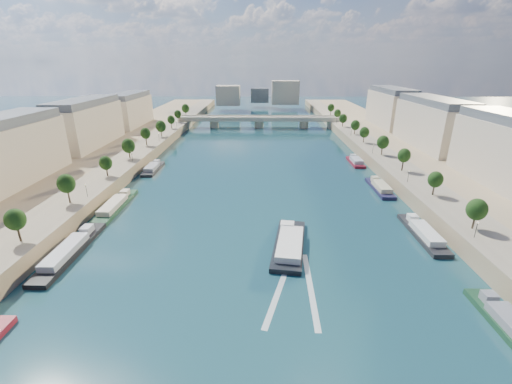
{
  "coord_description": "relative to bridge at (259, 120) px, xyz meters",
  "views": [
    {
      "loc": [
        1.4,
        -28.09,
        44.51
      ],
      "look_at": [
        -0.09,
        75.05,
        5.0
      ],
      "focal_mm": 24.0,
      "sensor_mm": 36.0,
      "label": 1
    }
  ],
  "objects": [
    {
      "name": "ground",
      "position": [
        0.0,
        -117.37,
        -5.08
      ],
      "size": [
        700.0,
        700.0,
        0.0
      ],
      "primitive_type": "plane",
      "color": "#0B2B33",
      "rests_on": "ground"
    },
    {
      "name": "quay_left",
      "position": [
        -72.0,
        -117.37,
        -2.58
      ],
      "size": [
        44.0,
        520.0,
        5.0
      ],
      "primitive_type": "cube",
      "color": "#9E8460",
      "rests_on": "ground"
    },
    {
      "name": "quay_right",
      "position": [
        72.0,
        -117.37,
        -2.58
      ],
      "size": [
        44.0,
        520.0,
        5.0
      ],
      "primitive_type": "cube",
      "color": "#9E8460",
      "rests_on": "ground"
    },
    {
      "name": "pave_left",
      "position": [
        -57.0,
        -117.37,
        -0.03
      ],
      "size": [
        14.0,
        520.0,
        0.1
      ],
      "primitive_type": "cube",
      "color": "gray",
      "rests_on": "quay_left"
    },
    {
      "name": "pave_right",
      "position": [
        57.0,
        -117.37,
        -0.03
      ],
      "size": [
        14.0,
        520.0,
        0.1
      ],
      "primitive_type": "cube",
      "color": "gray",
      "rests_on": "quay_right"
    },
    {
      "name": "trees_left",
      "position": [
        -55.0,
        -115.37,
        5.39
      ],
      "size": [
        4.8,
        268.8,
        8.26
      ],
      "color": "#382B1E",
      "rests_on": "ground"
    },
    {
      "name": "trees_right",
      "position": [
        55.0,
        -107.37,
        5.39
      ],
      "size": [
        4.8,
        268.8,
        8.26
      ],
      "color": "#382B1E",
      "rests_on": "ground"
    },
    {
      "name": "lamps_left",
      "position": [
        -52.5,
        -127.37,
        2.7
      ],
      "size": [
        0.36,
        200.36,
        4.28
      ],
      "color": "black",
      "rests_on": "ground"
    },
    {
      "name": "lamps_right",
      "position": [
        52.5,
        -112.37,
        2.7
      ],
      "size": [
        0.36,
        200.36,
        4.28
      ],
      "color": "black",
      "rests_on": "ground"
    },
    {
      "name": "buildings_left",
      "position": [
        -85.0,
        -105.37,
        11.37
      ],
      "size": [
        16.0,
        226.0,
        23.2
      ],
      "color": "#C4B196",
      "rests_on": "ground"
    },
    {
      "name": "buildings_right",
      "position": [
        85.0,
        -105.37,
        11.37
      ],
      "size": [
        16.0,
        226.0,
        23.2
      ],
      "color": "#C4B196",
      "rests_on": "ground"
    },
    {
      "name": "skyline",
      "position": [
        3.19,
        102.16,
        9.57
      ],
      "size": [
        79.0,
        42.0,
        22.0
      ],
      "color": "#C4B196",
      "rests_on": "ground"
    },
    {
      "name": "bridge",
      "position": [
        0.0,
        0.0,
        0.0
      ],
      "size": [
        112.0,
        12.0,
        8.15
      ],
      "color": "#C1B79E",
      "rests_on": "ground"
    },
    {
      "name": "tour_barge",
      "position": [
        8.79,
        -168.63,
        -4.16
      ],
      "size": [
        10.94,
        26.29,
        3.62
      ],
      "rotation": [
        0.0,
        0.0,
        -0.15
      ],
      "color": "black",
      "rests_on": "ground"
    },
    {
      "name": "wake",
      "position": [
        8.79,
        -185.29,
        -5.06
      ],
      "size": [
        11.35,
        26.02,
        0.04
      ],
      "color": "silver",
      "rests_on": "ground"
    },
    {
      "name": "moored_barges_left",
      "position": [
        -45.5,
        -172.82,
        -4.24
      ],
      "size": [
        5.0,
        156.63,
        3.6
      ],
      "color": "#171733",
      "rests_on": "ground"
    },
    {
      "name": "moored_barges_right",
      "position": [
        45.5,
        -145.99,
        -4.24
      ],
      "size": [
        5.0,
        123.4,
        3.6
      ],
      "color": "#194026",
      "rests_on": "ground"
    }
  ]
}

